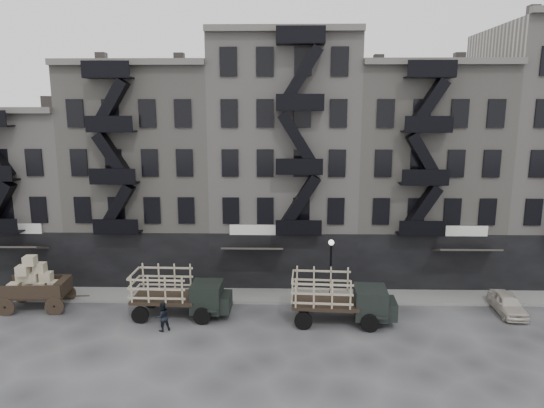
{
  "coord_description": "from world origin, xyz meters",
  "views": [
    {
      "loc": [
        -0.06,
        -26.62,
        12.4
      ],
      "look_at": [
        -0.73,
        4.0,
        6.26
      ],
      "focal_mm": 32.0,
      "sensor_mm": 36.0,
      "label": 1
    }
  ],
  "objects_px": {
    "wagon": "(33,279)",
    "pedestrian_mid": "(163,317)",
    "stake_truck_east": "(340,295)",
    "stake_truck_west": "(178,290)",
    "car_east": "(508,304)"
  },
  "relations": [
    {
      "from": "wagon",
      "to": "pedestrian_mid",
      "type": "height_order",
      "value": "wagon"
    },
    {
      "from": "stake_truck_east",
      "to": "pedestrian_mid",
      "type": "bearing_deg",
      "value": -168.87
    },
    {
      "from": "stake_truck_east",
      "to": "car_east",
      "type": "distance_m",
      "value": 10.58
    },
    {
      "from": "stake_truck_west",
      "to": "pedestrian_mid",
      "type": "xyz_separation_m",
      "value": [
        -0.5,
        -2.01,
        -0.82
      ]
    },
    {
      "from": "stake_truck_west",
      "to": "car_east",
      "type": "distance_m",
      "value": 20.04
    },
    {
      "from": "wagon",
      "to": "stake_truck_west",
      "type": "relative_size",
      "value": 0.71
    },
    {
      "from": "stake_truck_west",
      "to": "car_east",
      "type": "bearing_deg",
      "value": 4.0
    },
    {
      "from": "stake_truck_east",
      "to": "car_east",
      "type": "relative_size",
      "value": 1.68
    },
    {
      "from": "stake_truck_east",
      "to": "pedestrian_mid",
      "type": "distance_m",
      "value": 10.2
    },
    {
      "from": "car_east",
      "to": "pedestrian_mid",
      "type": "relative_size",
      "value": 2.13
    },
    {
      "from": "wagon",
      "to": "stake_truck_west",
      "type": "bearing_deg",
      "value": -9.49
    },
    {
      "from": "wagon",
      "to": "pedestrian_mid",
      "type": "bearing_deg",
      "value": -22.38
    },
    {
      "from": "stake_truck_east",
      "to": "pedestrian_mid",
      "type": "relative_size",
      "value": 3.59
    },
    {
      "from": "wagon",
      "to": "stake_truck_west",
      "type": "distance_m",
      "value": 9.26
    },
    {
      "from": "wagon",
      "to": "pedestrian_mid",
      "type": "xyz_separation_m",
      "value": [
        8.72,
        -2.89,
        -1.12
      ]
    }
  ]
}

